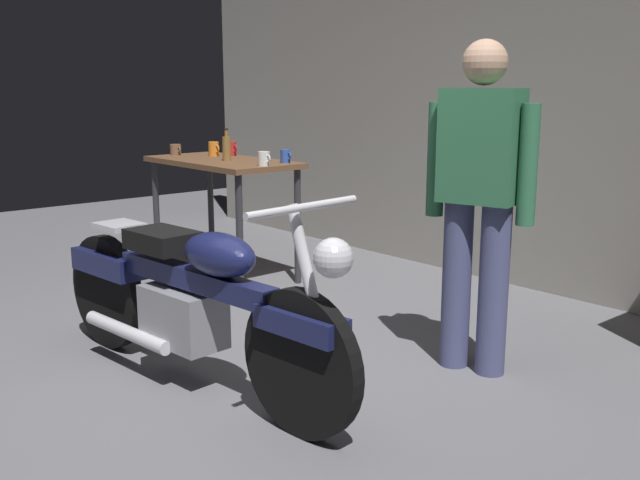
# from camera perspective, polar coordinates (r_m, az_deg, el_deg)

# --- Properties ---
(ground_plane) EXTENTS (12.00, 12.00, 0.00)m
(ground_plane) POSITION_cam_1_polar(r_m,az_deg,el_deg) (3.59, -8.03, -11.91)
(ground_plane) COLOR slate
(back_wall) EXTENTS (8.00, 0.12, 3.10)m
(back_wall) POSITION_cam_1_polar(r_m,az_deg,el_deg) (5.34, 18.14, 12.53)
(back_wall) COLOR gray
(back_wall) RESTS_ON ground_plane
(workbench) EXTENTS (1.30, 0.64, 0.90)m
(workbench) POSITION_cam_1_polar(r_m,az_deg,el_deg) (5.62, -7.69, 5.16)
(workbench) COLOR brown
(workbench) RESTS_ON ground_plane
(motorcycle) EXTENTS (2.19, 0.61, 1.00)m
(motorcycle) POSITION_cam_1_polar(r_m,az_deg,el_deg) (3.56, -10.19, -4.47)
(motorcycle) COLOR black
(motorcycle) RESTS_ON ground_plane
(person_standing) EXTENTS (0.55, 0.31, 1.67)m
(person_standing) POSITION_cam_1_polar(r_m,az_deg,el_deg) (3.70, 12.40, 3.60)
(person_standing) COLOR #4C507B
(person_standing) RESTS_ON ground_plane
(mug_blue_enamel) EXTENTS (0.11, 0.07, 0.10)m
(mug_blue_enamel) POSITION_cam_1_polar(r_m,az_deg,el_deg) (5.31, -2.73, 6.60)
(mug_blue_enamel) COLOR #2D51AD
(mug_blue_enamel) RESTS_ON workbench
(mug_red_diner) EXTENTS (0.11, 0.07, 0.11)m
(mug_red_diner) POSITION_cam_1_polar(r_m,az_deg,el_deg) (5.90, -6.95, 7.14)
(mug_red_diner) COLOR red
(mug_red_diner) RESTS_ON workbench
(mug_brown_stoneware) EXTENTS (0.12, 0.09, 0.09)m
(mug_brown_stoneware) POSITION_cam_1_polar(r_m,az_deg,el_deg) (6.04, -11.29, 6.99)
(mug_brown_stoneware) COLOR brown
(mug_brown_stoneware) RESTS_ON workbench
(mug_white_ceramic) EXTENTS (0.12, 0.08, 0.10)m
(mug_white_ceramic) POSITION_cam_1_polar(r_m,az_deg,el_deg) (5.12, -4.42, 6.40)
(mug_white_ceramic) COLOR white
(mug_white_ceramic) RESTS_ON workbench
(mug_orange_travel) EXTENTS (0.12, 0.08, 0.11)m
(mug_orange_travel) POSITION_cam_1_polar(r_m,az_deg,el_deg) (5.88, -8.35, 7.10)
(mug_orange_travel) COLOR orange
(mug_orange_travel) RESTS_ON workbench
(bottle) EXTENTS (0.06, 0.06, 0.24)m
(bottle) POSITION_cam_1_polar(r_m,az_deg,el_deg) (5.50, -7.36, 7.21)
(bottle) COLOR olive
(bottle) RESTS_ON workbench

